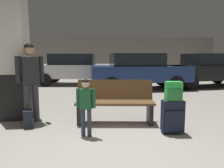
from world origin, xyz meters
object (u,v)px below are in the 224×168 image
Objects in this scene: structural_pillar at (14,60)px; backpack_dark_floor at (28,119)px; parked_car_near at (139,70)px; parked_car_far at (75,68)px; backpack_bright at (174,91)px; parked_car_side at (207,69)px; adult at (30,74)px; child at (86,101)px; suitcase at (173,116)px; bench at (115,102)px.

backpack_dark_floor is (0.44, -0.69, -1.13)m from structural_pillar.
parked_car_near and parked_car_far have the same top height.
backpack_bright is 0.08× the size of parked_car_near.
adult is at bearing -143.74° from parked_car_side.
adult is at bearing 160.54° from backpack_bright.
structural_pillar reaches higher than parked_car_side.
backpack_dark_floor is (-1.14, 0.62, -0.45)m from child.
child is at bearing -39.58° from structural_pillar.
suitcase is 0.60× the size of child.
child is (-1.54, 0.02, -0.15)m from backpack_bright.
backpack_bright is 2.87m from adult.
backpack_dark_floor is (0.01, -0.32, -0.85)m from adult.
backpack_bright is at bearing -23.01° from structural_pillar.
child is (1.58, -1.31, -0.68)m from structural_pillar.
bench is at bearing -14.47° from structural_pillar.
backpack_bright is at bearing -0.60° from child.
parked_car_near is (3.27, 4.71, 0.64)m from backpack_dark_floor.
backpack_dark_floor is at bearing -87.92° from adult.
structural_pillar is 0.62× the size of parked_car_far.
adult is 4.84× the size of backpack_dark_floor.
bench is 6.55m from parked_car_far.
adult reaches higher than backpack_bright.
parked_car_near is (3.28, 4.39, -0.21)m from adult.
structural_pillar reaches higher than backpack_bright.
suitcase is at bearing -0.59° from child.
parked_car_near is (3.71, 4.02, -0.49)m from structural_pillar.
structural_pillar is 3.43m from backpack_bright.
backpack_dark_floor is 8.38m from parked_car_side.
parked_car_far is (0.91, 5.85, -0.49)m from structural_pillar.
structural_pillar reaches higher than suitcase.
parked_car_far reaches higher than backpack_dark_floor.
child is 1.38m from backpack_dark_floor.
backpack_bright is 7.51m from parked_car_far.
suitcase is 0.14× the size of parked_car_far.
structural_pillar is 8.33m from parked_car_side.
bench is 1.64× the size of child.
parked_car_near is at bearing 53.25° from adult.
child is (-0.59, -0.75, 0.18)m from bench.
backpack_dark_floor is (-2.68, 0.63, -0.15)m from suitcase.
backpack_bright is 0.34× the size of child.
child is 1.54m from adult.
bench is at bearing 4.31° from backpack_dark_floor.
parked_car_side is (7.02, 4.46, -0.49)m from structural_pillar.
parked_car_side is (4.85, 5.02, 0.36)m from bench.
bench is 0.38× the size of parked_car_side.
backpack_bright is 0.08× the size of parked_car_side.
adult is 0.91m from backpack_dark_floor.
backpack_dark_floor is 0.08× the size of parked_car_near.
parked_car_far is (-1.26, 6.41, 0.36)m from bench.
backpack_dark_floor is at bearing 166.67° from backpack_bright.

